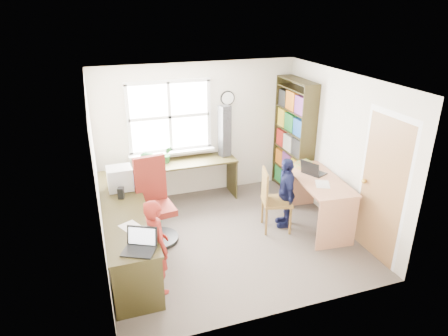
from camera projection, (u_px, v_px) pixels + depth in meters
name	position (u px, v px, depth m)	size (l,w,h in m)	color
room	(228.00, 161.00, 5.72)	(3.64, 3.44, 2.44)	#453C36
l_desk	(144.00, 236.00, 5.29)	(2.38, 2.95, 0.75)	#322B14
right_desk	(317.00, 191.00, 6.23)	(0.78, 1.46, 0.81)	tan
bookshelf	(293.00, 140.00, 7.24)	(0.30, 1.02, 2.10)	#322B14
swivel_chair	(155.00, 206.00, 5.89)	(0.67, 0.67, 1.27)	black
wooden_chair	(272.00, 198.00, 6.13)	(0.53, 0.53, 1.00)	brown
crt_monitor	(120.00, 179.00, 5.86)	(0.37, 0.33, 0.35)	#A7A6AB
laptop_left	(140.00, 245.00, 4.48)	(0.45, 0.42, 0.24)	black
laptop_right	(312.00, 171.00, 6.27)	(0.40, 0.42, 0.23)	black
speaker_a	(121.00, 193.00, 5.63)	(0.10, 0.10, 0.16)	black
speaker_b	(117.00, 177.00, 6.12)	(0.09, 0.09, 0.18)	black
cd_tower	(225.00, 131.00, 7.05)	(0.22, 0.20, 0.92)	black
game_box	(305.00, 165.00, 6.56)	(0.38, 0.38, 0.06)	red
paper_a	(132.00, 227.00, 4.94)	(0.32, 0.37, 0.00)	beige
paper_b	(323.00, 184.00, 5.95)	(0.31, 0.34, 0.00)	beige
potted_plant	(167.00, 155.00, 6.85)	(0.16, 0.13, 0.30)	#2A6A30
person_red	(157.00, 246.00, 4.79)	(0.45, 0.30, 1.24)	maroon
person_green	(149.00, 186.00, 6.43)	(0.56, 0.44, 1.16)	#2F7638
person_navy	(286.00, 192.00, 6.24)	(0.67, 0.28, 1.14)	#12163A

